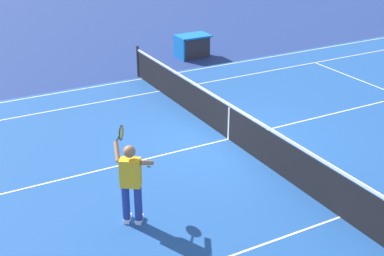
# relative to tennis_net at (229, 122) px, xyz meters

# --- Properties ---
(ground_plane) EXTENTS (60.00, 60.00, 0.00)m
(ground_plane) POSITION_rel_tennis_net_xyz_m (0.00, 0.00, -0.49)
(ground_plane) COLOR navy
(court_slab) EXTENTS (24.20, 11.40, 0.00)m
(court_slab) POSITION_rel_tennis_net_xyz_m (0.00, 0.00, -0.49)
(court_slab) COLOR #1E4C93
(court_slab) RESTS_ON ground_plane
(court_line_markings) EXTENTS (23.85, 11.05, 0.01)m
(court_line_markings) POSITION_rel_tennis_net_xyz_m (0.00, 0.00, -0.49)
(court_line_markings) COLOR white
(court_line_markings) RESTS_ON ground_plane
(tennis_net) EXTENTS (0.10, 11.70, 1.08)m
(tennis_net) POSITION_rel_tennis_net_xyz_m (0.00, 0.00, 0.00)
(tennis_net) COLOR #2D2D33
(tennis_net) RESTS_ON ground_plane
(tennis_player_near) EXTENTS (0.75, 1.18, 1.70)m
(tennis_player_near) POSITION_rel_tennis_net_xyz_m (3.64, 2.28, 0.44)
(tennis_player_near) COLOR navy
(tennis_player_near) RESTS_ON ground_plane
(tennis_ball) EXTENTS (0.07, 0.07, 0.07)m
(tennis_ball) POSITION_rel_tennis_net_xyz_m (2.45, 0.36, -0.46)
(tennis_ball) COLOR #CCE01E
(tennis_ball) RESTS_ON ground_plane
(equipment_cart_tarped) EXTENTS (1.25, 0.84, 0.85)m
(equipment_cart_tarped) POSITION_rel_tennis_net_xyz_m (-2.76, -6.98, -0.05)
(equipment_cart_tarped) COLOR #2D2D33
(equipment_cart_tarped) RESTS_ON ground_plane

